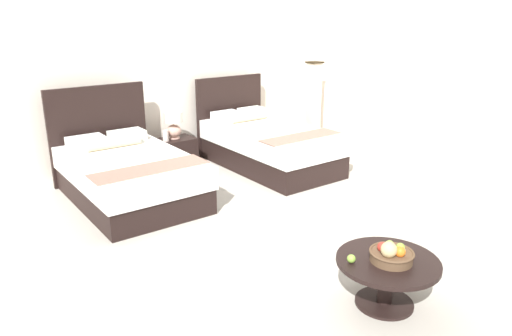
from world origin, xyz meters
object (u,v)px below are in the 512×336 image
Objects in this scene: coffee_table at (387,272)px; bed_near_window at (128,174)px; vase at (166,135)px; nightstand at (176,153)px; fruit_bowl at (391,254)px; bed_near_corner at (267,145)px; loose_apple at (351,259)px; table_lamp at (174,123)px; floor_lamp_corner at (313,105)px.

bed_near_window is at bearing 101.84° from coffee_table.
bed_near_window reaches higher than vase.
nightstand is 1.61× the size of fruit_bowl.
nightstand reaches higher than coffee_table.
fruit_bowl is at bearing -106.70° from coffee_table.
bed_near_corner is 3.74m from loose_apple.
bed_near_corner reaches higher than vase.
bed_near_window is 3.55m from fruit_bowl.
vase reaches higher than nightstand.
floor_lamp_corner reaches higher than table_lamp.
bed_near_corner is 3.76m from coffee_table.
coffee_table is 0.18m from fruit_bowl.
nightstand is 4.25m from coffee_table.
bed_near_corner is 1.48m from floor_lamp_corner.
vase is (-1.31, 0.75, 0.19)m from bed_near_corner.
loose_apple is (-0.63, -4.08, 0.22)m from nightstand.
loose_apple is (-0.27, 0.15, 0.14)m from coffee_table.
bed_near_corner is 3.94× the size of nightstand.
coffee_table is at bearing -78.16° from bed_near_window.
bed_near_window is 5.91× the size of fruit_bowl.
table_lamp is 4.28m from coffee_table.
fruit_bowl is (-0.01, -0.03, 0.18)m from coffee_table.
fruit_bowl is 0.32m from loose_apple.
floor_lamp_corner is at bearing -8.26° from table_lamp.
nightstand is 3.42× the size of vase.
bed_near_window reaches higher than fruit_bowl.
vase is at bearing 39.09° from bed_near_window.
fruit_bowl is (-1.51, -3.47, 0.13)m from bed_near_corner.
floor_lamp_corner is at bearing 18.23° from bed_near_corner.
floor_lamp_corner is (2.67, -0.30, 0.20)m from vase.
bed_near_corner is at bearing 66.45° from fruit_bowl.
loose_apple is at bearing -118.28° from bed_near_corner.
table_lamp is 0.49× the size of coffee_table.
bed_near_window is at bearing -144.16° from nightstand.
vase is 4.23m from fruit_bowl.
vase is (0.92, 0.74, 0.20)m from bed_near_window.
floor_lamp_corner reaches higher than bed_near_corner.
vase reaches higher than loose_apple.
nightstand is 0.39× the size of floor_lamp_corner.
vase is 4.07m from loose_apple.
nightstand is at bearing 85.00° from fruit_bowl.
bed_near_corner is 1.39m from nightstand.
table_lamp is at bearing 85.11° from coffee_table.
bed_near_corner is at bearing -34.73° from nightstand.
bed_near_window is at bearing -172.97° from floor_lamp_corner.
table_lamp is 0.23m from vase.
loose_apple is at bearing -96.53° from vase.
nightstand is at bearing 35.84° from bed_near_window.
nightstand is 4.14m from loose_apple.
bed_near_corner reaches higher than fruit_bowl.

